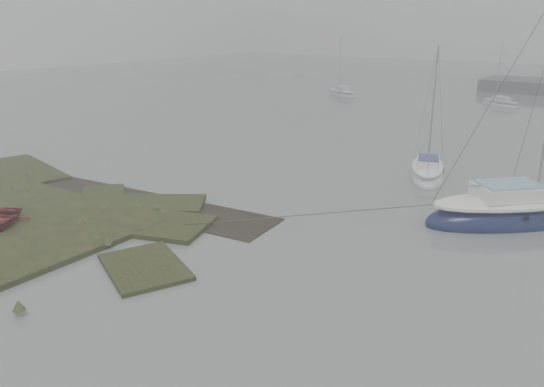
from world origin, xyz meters
The scene contains 5 objects.
ground centered at (0.00, 30.00, 0.00)m, with size 160.00×160.00×0.00m, color slate.
sailboat_main centered at (9.96, 11.99, 0.35)m, with size 7.52×7.58×11.34m.
sailboat_white centered at (4.51, 16.64, 0.24)m, with size 3.51×5.71×7.66m.
sailboat_far_a centered at (-15.59, 43.94, 0.23)m, with size 5.32×4.15×7.32m.
sailboat_far_c centered at (1.38, 46.52, 0.20)m, with size 4.80×3.68×6.58m.
Camera 1 is at (14.00, -11.71, 8.32)m, focal length 35.00 mm.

